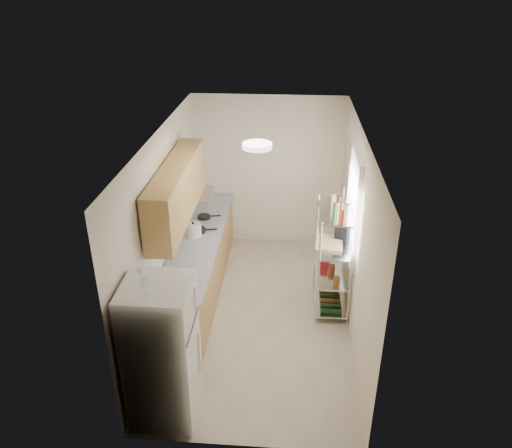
{
  "coord_description": "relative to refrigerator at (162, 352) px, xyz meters",
  "views": [
    {
      "loc": [
        0.4,
        -5.69,
        4.31
      ],
      "look_at": [
        -0.05,
        0.25,
        1.3
      ],
      "focal_mm": 35.0,
      "sensor_mm": 36.0,
      "label": 1
    }
  ],
  "objects": [
    {
      "name": "room",
      "position": [
        0.87,
        1.79,
        0.48
      ],
      "size": [
        2.52,
        4.42,
        2.62
      ],
      "color": "#ABA08B",
      "rests_on": "ground"
    },
    {
      "name": "rice_cooker",
      "position": [
        -0.12,
        2.39,
        0.17
      ],
      "size": [
        0.23,
        0.23,
        0.19
      ],
      "primitive_type": "cylinder",
      "color": "silver",
      "rests_on": "counter_run"
    },
    {
      "name": "upper_cabinets",
      "position": [
        -0.19,
        1.89,
        0.99
      ],
      "size": [
        0.33,
        2.2,
        0.72
      ],
      "primitive_type": "cube",
      "color": "#AB8348",
      "rests_on": "room"
    },
    {
      "name": "cutting_board",
      "position": [
        1.81,
        2.09,
        0.21
      ],
      "size": [
        0.39,
        0.49,
        0.03
      ],
      "primitive_type": "cube",
      "rotation": [
        0.0,
        0.0,
        -0.07
      ],
      "color": "tan",
      "rests_on": "bakers_rack"
    },
    {
      "name": "range_hood",
      "position": [
        -0.13,
        2.69,
        0.57
      ],
      "size": [
        0.5,
        0.6,
        0.12
      ],
      "primitive_type": "cube",
      "color": "#B7BABC",
      "rests_on": "room"
    },
    {
      "name": "wine_glass_a",
      "position": [
        -0.11,
        -0.03,
        0.92
      ],
      "size": [
        0.07,
        0.07,
        0.21
      ],
      "primitive_type": null,
      "color": "silver",
      "rests_on": "refrigerator"
    },
    {
      "name": "ceiling_dome",
      "position": [
        0.87,
        1.49,
        1.75
      ],
      "size": [
        0.34,
        0.34,
        0.05
      ],
      "primitive_type": "cylinder",
      "color": "white",
      "rests_on": "room"
    },
    {
      "name": "counter_run",
      "position": [
        -0.05,
        2.23,
        -0.37
      ],
      "size": [
        0.63,
        3.51,
        0.9
      ],
      "color": "#AB8348",
      "rests_on": "ground"
    },
    {
      "name": "window",
      "position": [
        2.09,
        2.14,
        0.73
      ],
      "size": [
        0.06,
        1.0,
        1.46
      ],
      "primitive_type": "cube",
      "color": "white",
      "rests_on": "room"
    },
    {
      "name": "espresso_machine",
      "position": [
        2.0,
        2.28,
        0.34
      ],
      "size": [
        0.24,
        0.3,
        0.3
      ],
      "primitive_type": "cube",
      "rotation": [
        0.0,
        0.0,
        -0.33
      ],
      "color": "black",
      "rests_on": "bakers_rack"
    },
    {
      "name": "wine_glass_b",
      "position": [
        -0.03,
        -0.18,
        0.92
      ],
      "size": [
        0.07,
        0.07,
        0.19
      ],
      "primitive_type": null,
      "color": "silver",
      "rests_on": "refrigerator"
    },
    {
      "name": "frying_pan_large",
      "position": [
        -0.08,
        2.52,
        0.1
      ],
      "size": [
        0.29,
        0.29,
        0.04
      ],
      "primitive_type": "cylinder",
      "rotation": [
        0.0,
        0.0,
        0.2
      ],
      "color": "black",
      "rests_on": "counter_run"
    },
    {
      "name": "refrigerator",
      "position": [
        0.0,
        0.0,
        0.0
      ],
      "size": [
        0.67,
        0.67,
        1.64
      ],
      "primitive_type": "cube",
      "color": "white",
      "rests_on": "ground"
    },
    {
      "name": "frying_pan_small",
      "position": [
        -0.07,
        2.98,
        0.1
      ],
      "size": [
        0.24,
        0.24,
        0.04
      ],
      "primitive_type": "cylinder",
      "rotation": [
        0.0,
        0.0,
        0.24
      ],
      "color": "black",
      "rests_on": "counter_run"
    },
    {
      "name": "storage_bag",
      "position": [
        1.79,
        2.32,
        -0.17
      ],
      "size": [
        0.14,
        0.18,
        0.18
      ],
      "primitive_type": "cube",
      "rotation": [
        0.0,
        0.0,
        -0.21
      ],
      "color": "#A1131B",
      "rests_on": "bakers_rack"
    },
    {
      "name": "bakers_rack",
      "position": [
        1.87,
        2.09,
        0.29
      ],
      "size": [
        0.45,
        0.9,
        1.73
      ],
      "color": "silver",
      "rests_on": "ground"
    }
  ]
}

